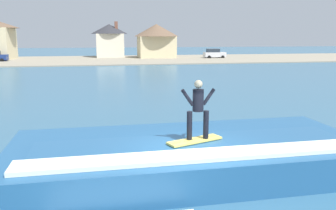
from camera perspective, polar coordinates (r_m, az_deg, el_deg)
The scene contains 8 objects.
ground_plane at distance 10.08m, azimuth 3.66°, elevation -12.85°, with size 260.00×260.00×0.00m, color #336280.
wave_crest at distance 10.90m, azimuth 3.57°, elevation -8.14°, with size 10.77×4.72×1.07m.
surfboard at distance 10.35m, azimuth 4.38°, elevation -5.75°, with size 1.77×1.01×0.06m.
surfer at distance 10.15m, azimuth 4.91°, elevation -0.24°, with size 1.03×0.32×1.75m.
shoreline_bank at distance 63.60m, azimuth -9.45°, elevation 7.29°, with size 120.00×24.81×0.16m.
car_far_shore at distance 67.49m, azimuth 7.52°, elevation 8.29°, with size 4.10×2.02×1.86m.
house_gabled_white at distance 67.93m, azimuth -1.90°, elevation 10.76°, with size 8.45×8.45×6.46m.
house_small_cottage at distance 70.83m, azimuth -9.49°, elevation 10.55°, with size 7.13×7.13×6.99m.
Camera 1 is at (-2.47, -8.88, 4.08)m, focal length 37.44 mm.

